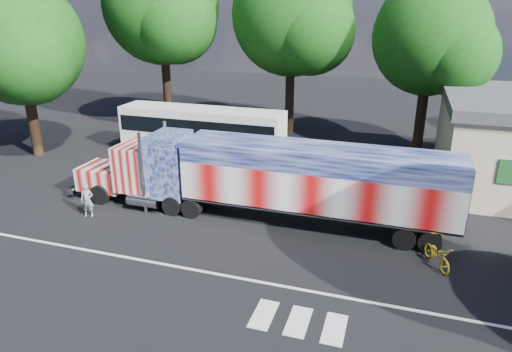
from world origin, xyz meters
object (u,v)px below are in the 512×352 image
(tree_n_mid, at_px, (294,16))
(coach_bus, at_px, (202,132))
(tree_nw_a, at_px, (163,6))
(semi_truck, at_px, (267,177))
(tree_w_a, at_px, (20,43))
(tree_ne_a, at_px, (433,38))
(woman, at_px, (87,200))
(bicycle, at_px, (437,255))

(tree_n_mid, bearing_deg, coach_bus, -118.74)
(coach_bus, relative_size, tree_nw_a, 0.79)
(coach_bus, distance_m, tree_nw_a, 11.97)
(semi_truck, height_order, tree_w_a, tree_w_a)
(tree_nw_a, relative_size, tree_w_a, 1.23)
(tree_ne_a, distance_m, tree_n_mid, 10.28)
(tree_ne_a, bearing_deg, tree_w_a, -160.38)
(woman, relative_size, tree_ne_a, 0.15)
(coach_bus, distance_m, woman, 10.71)
(tree_nw_a, xyz_separation_m, tree_ne_a, (20.22, -1.04, -1.94))
(woman, relative_size, tree_nw_a, 0.12)
(tree_nw_a, bearing_deg, woman, -75.17)
(tree_ne_a, height_order, tree_n_mid, tree_n_mid)
(tree_n_mid, bearing_deg, woman, -107.26)
(coach_bus, bearing_deg, tree_n_mid, 61.26)
(tree_w_a, bearing_deg, coach_bus, 17.28)
(semi_truck, xyz_separation_m, woman, (-8.46, -2.50, -1.28))
(tree_n_mid, bearing_deg, bicycle, -59.80)
(bicycle, xyz_separation_m, tree_w_a, (-25.66, 6.77, 7.06))
(woman, height_order, tree_nw_a, tree_nw_a)
(bicycle, bearing_deg, tree_w_a, 138.72)
(tree_w_a, bearing_deg, tree_nw_a, 63.91)
(bicycle, distance_m, tree_w_a, 27.46)
(woman, relative_size, tree_w_a, 0.15)
(tree_ne_a, relative_size, tree_n_mid, 0.85)
(coach_bus, bearing_deg, semi_truck, -48.99)
(woman, bearing_deg, semi_truck, -5.73)
(semi_truck, relative_size, tree_n_mid, 1.43)
(semi_truck, xyz_separation_m, coach_bus, (-7.03, 8.09, -0.42))
(woman, height_order, tree_w_a, tree_w_a)
(woman, bearing_deg, tree_n_mid, 50.57)
(tree_nw_a, distance_m, tree_n_mid, 10.38)
(semi_truck, xyz_separation_m, tree_ne_a, (7.22, 13.66, 5.63))
(bicycle, bearing_deg, semi_truck, 138.57)
(woman, bearing_deg, tree_ne_a, 23.71)
(coach_bus, height_order, woman, coach_bus)
(woman, xyz_separation_m, tree_nw_a, (-4.55, 17.20, 8.85))
(coach_bus, relative_size, bicycle, 6.08)
(tree_nw_a, bearing_deg, tree_w_a, -116.09)
(tree_w_a, distance_m, tree_n_mid, 18.94)
(tree_ne_a, bearing_deg, woman, -134.13)
(woman, distance_m, bicycle, 16.22)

